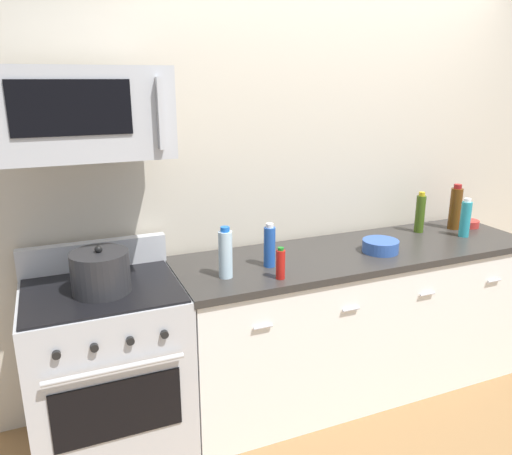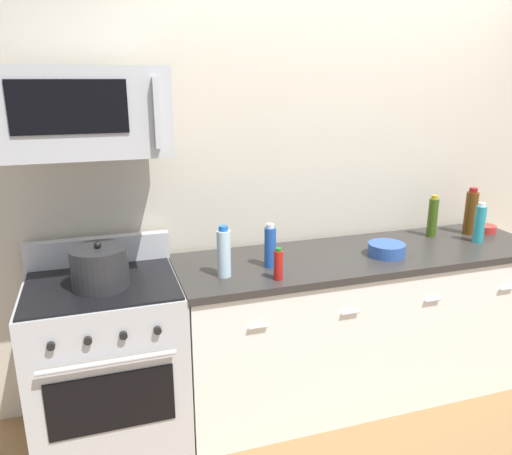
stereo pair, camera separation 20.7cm
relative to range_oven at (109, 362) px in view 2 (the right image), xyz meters
name	(u,v)px [view 2 (the right image)]	position (x,y,z in m)	size (l,w,h in m)	color
ground_plane	(356,389)	(1.48, 0.00, -0.47)	(6.36, 6.36, 0.00)	olive
back_wall	(337,168)	(1.48, 0.41, 0.88)	(5.30, 0.10, 2.70)	beige
counter_unit	(360,324)	(1.48, 0.00, -0.01)	(2.21, 0.66, 0.92)	white
range_oven	(109,362)	(0.00, 0.00, 0.00)	(0.76, 0.69, 1.07)	#B7BABF
microwave	(85,112)	(0.00, 0.04, 1.28)	(0.74, 0.44, 0.40)	#B7BABF
bottle_water_clear	(224,253)	(0.61, -0.10, 0.58)	(0.07, 0.07, 0.27)	silver
bottle_wine_amber	(471,212)	(2.31, 0.12, 0.60)	(0.08, 0.08, 0.30)	#59330F
bottle_dish_soap	(480,223)	(2.25, -0.04, 0.57)	(0.06, 0.06, 0.25)	teal
bottle_hot_sauce_red	(278,265)	(0.85, -0.23, 0.53)	(0.05, 0.05, 0.17)	#B21914
bottle_olive_oil	(433,217)	(2.04, 0.15, 0.58)	(0.06, 0.06, 0.27)	#385114
bottle_soda_blue	(270,246)	(0.87, -0.05, 0.57)	(0.06, 0.06, 0.24)	#1E4CA5
bowl_blue_mixing	(386,249)	(1.57, -0.08, 0.49)	(0.21, 0.21, 0.07)	#2D519E
bowl_red_small	(485,228)	(2.44, 0.11, 0.48)	(0.14, 0.14, 0.05)	#B72D28
stockpot	(100,267)	(0.00, -0.05, 0.55)	(0.27, 0.27, 0.23)	#262628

